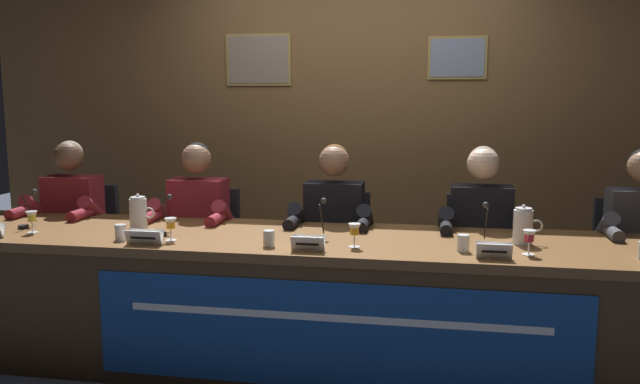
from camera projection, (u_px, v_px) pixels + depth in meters
ground_plane at (320, 365)px, 3.64m from camera, size 12.00×12.00×0.00m
wall_back_panelled at (356, 123)px, 4.97m from camera, size 5.97×0.14×2.60m
conference_table at (316, 281)px, 3.44m from camera, size 4.77×0.89×0.74m
chair_far_left at (85, 252)px, 4.50m from camera, size 0.44×0.45×0.89m
panelist_far_left at (67, 218)px, 4.26m from camera, size 0.51×0.48×1.22m
juice_glass_far_left at (32, 218)px, 3.62m from camera, size 0.06×0.06×0.12m
microphone_far_left at (27, 215)px, 3.78m from camera, size 0.06×0.17×0.22m
chair_left at (207, 257)px, 4.34m from camera, size 0.44×0.45×0.89m
panelist_left at (195, 223)px, 4.11m from camera, size 0.51×0.48×1.22m
nameplate_left at (144, 237)px, 3.34m from camera, size 0.19×0.06×0.08m
juice_glass_left at (171, 225)px, 3.42m from camera, size 0.06×0.06×0.12m
water_cup_left at (121, 233)px, 3.45m from camera, size 0.06×0.06×0.08m
microphone_left at (164, 221)px, 3.58m from camera, size 0.06×0.17×0.22m
chair_center at (337, 263)px, 4.19m from camera, size 0.44×0.45×0.89m
panelist_center at (332, 228)px, 3.95m from camera, size 0.51×0.48×1.22m
nameplate_center at (309, 243)px, 3.20m from camera, size 0.17×0.06×0.08m
juice_glass_center at (354, 231)px, 3.27m from camera, size 0.06×0.06×0.12m
water_cup_center at (269, 239)px, 3.30m from camera, size 0.06×0.06×0.08m
microphone_center at (321, 226)px, 3.45m from camera, size 0.06×0.17×0.22m
chair_right at (478, 270)px, 4.03m from camera, size 0.44×0.45×0.89m
panelist_right at (481, 233)px, 3.80m from camera, size 0.51×0.48×1.22m
nameplate_right at (494, 251)px, 3.04m from camera, size 0.17×0.06×0.08m
juice_glass_right at (529, 238)px, 3.12m from camera, size 0.06×0.06×0.12m
water_cup_right at (463, 244)px, 3.19m from camera, size 0.06×0.06×0.08m
microphone_right at (486, 232)px, 3.31m from camera, size 0.06×0.17×0.22m
chair_far_right at (629, 277)px, 3.87m from camera, size 0.44×0.45×0.89m
water_pitcher_left_side at (139, 213)px, 3.72m from camera, size 0.15×0.10×0.21m
water_pitcher_right_side at (523, 226)px, 3.35m from camera, size 0.15×0.10×0.21m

